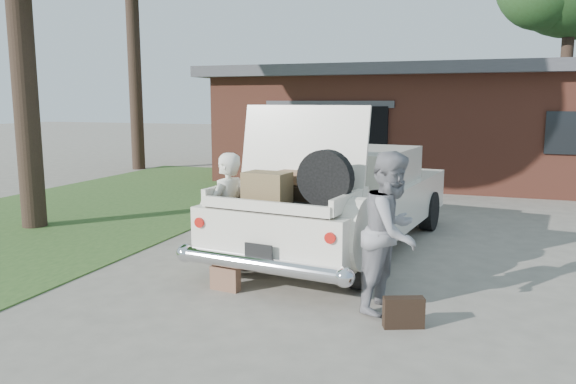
% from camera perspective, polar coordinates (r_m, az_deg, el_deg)
% --- Properties ---
extents(ground, '(90.00, 90.00, 0.00)m').
position_cam_1_polar(ground, '(7.41, -1.58, -9.13)').
color(ground, gray).
rests_on(ground, ground).
extents(grass_strip, '(6.00, 16.00, 0.02)m').
position_cam_1_polar(grass_strip, '(12.71, -20.13, -1.88)').
color(grass_strip, '#2D4C1E').
rests_on(grass_strip, ground).
extents(house, '(12.80, 7.80, 3.30)m').
position_cam_1_polar(house, '(18.11, 14.77, 6.83)').
color(house, brown).
rests_on(house, ground).
extents(sedan, '(2.80, 5.75, 2.28)m').
position_cam_1_polar(sedan, '(8.98, 5.65, -0.58)').
color(sedan, silver).
rests_on(sedan, ground).
extents(woman_left, '(0.52, 0.68, 1.68)m').
position_cam_1_polar(woman_left, '(7.42, -6.23, -2.47)').
color(woman_left, silver).
rests_on(woman_left, ground).
extents(woman_right, '(0.89, 1.02, 1.80)m').
position_cam_1_polar(woman_right, '(6.35, 10.51, -3.99)').
color(woman_right, gray).
rests_on(woman_right, ground).
extents(suitcase_left, '(0.40, 0.17, 0.30)m').
position_cam_1_polar(suitcase_left, '(7.11, -6.40, -8.74)').
color(suitcase_left, brown).
rests_on(suitcase_left, ground).
extents(suitcase_right, '(0.44, 0.28, 0.33)m').
position_cam_1_polar(suitcase_right, '(6.08, 11.66, -11.90)').
color(suitcase_right, black).
rests_on(suitcase_right, ground).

